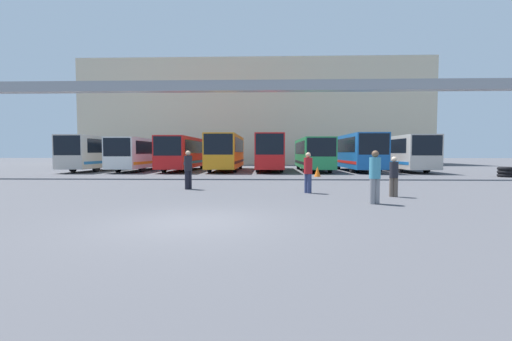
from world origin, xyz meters
name	(u,v)px	position (x,y,z in m)	size (l,w,h in m)	color
ground_plane	(192,222)	(0.00, 0.00, 0.00)	(200.00, 200.00, 0.00)	#47474C
building_backdrop	(255,116)	(0.00, 45.44, 7.49)	(50.18, 12.00, 14.99)	beige
overhead_gantry	(240,94)	(0.00, 15.07, 5.71)	(39.58, 0.80, 6.59)	gray
bus_slot_0	(102,151)	(-14.38, 24.75, 1.86)	(2.47, 11.86, 3.22)	beige
bus_slot_1	(143,152)	(-10.27, 24.58, 1.74)	(2.47, 11.53, 3.02)	silver
bus_slot_2	(185,152)	(-6.16, 24.57, 1.81)	(2.49, 11.51, 3.14)	red
bus_slot_3	(226,151)	(-2.05, 24.26, 1.92)	(2.58, 10.89, 3.34)	orange
bus_slot_4	(269,151)	(2.05, 24.47, 1.92)	(2.46, 11.31, 3.34)	red
bus_slot_5	(313,152)	(6.16, 24.08, 1.74)	(2.54, 10.53, 3.01)	#268C4C
bus_slot_6	(357,150)	(10.27, 23.97, 1.93)	(2.62, 10.30, 3.35)	#1959A5
bus_slot_7	(400,151)	(14.38, 24.40, 1.84)	(2.59, 11.16, 3.19)	beige
pedestrian_mid_right	(308,172)	(3.61, 6.26, 0.92)	(0.36, 0.36, 1.74)	navy
pedestrian_near_right	(394,176)	(6.82, 5.13, 0.84)	(0.33, 0.33, 1.57)	brown
pedestrian_far_center	(375,176)	(5.49, 3.25, 0.96)	(0.37, 0.37, 1.80)	gray
pedestrian_mid_left	(188,169)	(-1.87, 7.62, 0.97)	(0.38, 0.38, 1.82)	black
traffic_cone	(317,172)	(5.47, 16.26, 0.36)	(0.46, 0.46, 0.72)	orange
tire_stack	(506,172)	(18.76, 16.35, 0.36)	(1.04, 1.04, 0.72)	black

